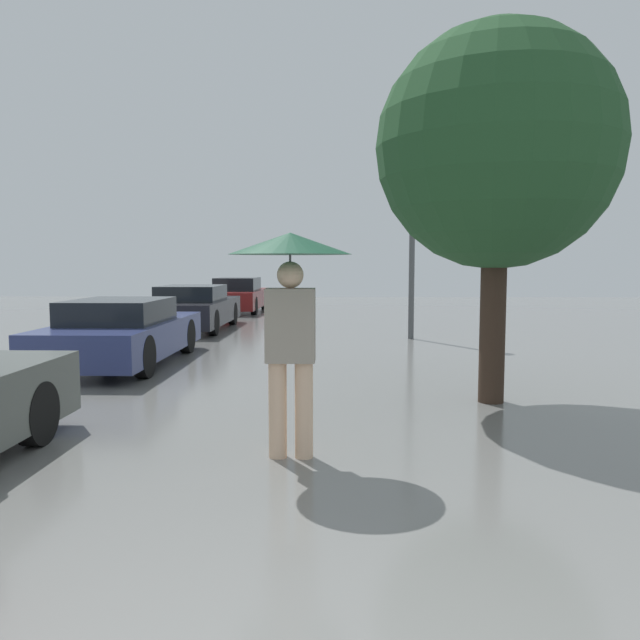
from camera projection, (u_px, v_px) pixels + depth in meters
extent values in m
cylinder|color=beige|center=(278.00, 410.00, 5.47)|extent=(0.16, 0.16, 0.85)
cylinder|color=beige|center=(304.00, 410.00, 5.46)|extent=(0.16, 0.16, 0.85)
cube|color=gray|center=(290.00, 325.00, 5.40)|extent=(0.43, 0.25, 0.64)
sphere|color=beige|center=(290.00, 275.00, 5.36)|extent=(0.23, 0.23, 0.23)
cylinder|color=#515456|center=(290.00, 294.00, 5.37)|extent=(0.02, 0.02, 0.67)
cone|color=#14472D|center=(290.00, 243.00, 5.33)|extent=(1.06, 1.06, 0.19)
cylinder|color=black|center=(36.00, 414.00, 5.84)|extent=(0.18, 0.60, 0.60)
cube|color=navy|center=(124.00, 337.00, 10.60)|extent=(1.68, 4.26, 0.55)
cube|color=black|center=(119.00, 311.00, 10.34)|extent=(1.43, 1.92, 0.38)
cylinder|color=black|center=(109.00, 336.00, 11.94)|extent=(0.18, 0.64, 0.64)
cylinder|color=black|center=(187.00, 336.00, 11.90)|extent=(0.18, 0.64, 0.64)
cylinder|color=black|center=(44.00, 356.00, 9.32)|extent=(0.18, 0.64, 0.64)
cylinder|color=black|center=(144.00, 357.00, 9.27)|extent=(0.18, 0.64, 0.64)
cube|color=black|center=(194.00, 311.00, 16.13)|extent=(1.72, 4.35, 0.59)
cube|color=black|center=(192.00, 293.00, 15.87)|extent=(1.46, 1.96, 0.38)
cylinder|color=black|center=(178.00, 313.00, 17.51)|extent=(0.18, 0.62, 0.62)
cylinder|color=black|center=(233.00, 313.00, 17.46)|extent=(0.18, 0.62, 0.62)
cylinder|color=black|center=(149.00, 322.00, 14.82)|extent=(0.18, 0.62, 0.62)
cylinder|color=black|center=(213.00, 322.00, 14.78)|extent=(0.18, 0.62, 0.62)
cube|color=maroon|center=(239.00, 298.00, 22.19)|extent=(1.63, 4.58, 0.59)
cube|color=black|center=(238.00, 284.00, 21.91)|extent=(1.39, 2.06, 0.45)
cylinder|color=black|center=(226.00, 301.00, 23.64)|extent=(0.18, 0.60, 0.60)
cylinder|color=black|center=(264.00, 301.00, 23.59)|extent=(0.18, 0.60, 0.60)
cylinder|color=black|center=(210.00, 306.00, 20.81)|extent=(0.18, 0.60, 0.60)
cylinder|color=black|center=(254.00, 306.00, 20.77)|extent=(0.18, 0.60, 0.60)
cylinder|color=#38281E|center=(493.00, 310.00, 7.60)|extent=(0.31, 0.31, 2.28)
sphere|color=#234C28|center=(497.00, 148.00, 7.42)|extent=(2.89, 2.89, 2.89)
cylinder|color=#515456|center=(412.00, 251.00, 13.98)|extent=(0.13, 0.13, 3.98)
sphere|color=beige|center=(413.00, 156.00, 13.79)|extent=(0.35, 0.35, 0.35)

